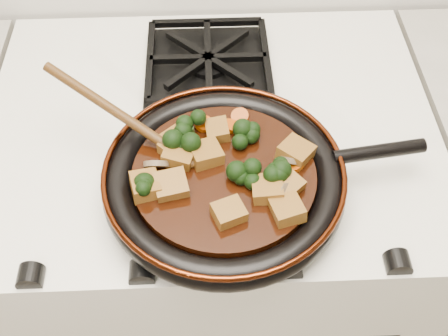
{
  "coord_description": "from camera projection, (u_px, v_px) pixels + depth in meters",
  "views": [
    {
      "loc": [
        -0.0,
        1.04,
        1.59
      ],
      "look_at": [
        0.02,
        1.54,
        0.97
      ],
      "focal_mm": 45.0,
      "sensor_mm": 36.0,
      "label": 1
    }
  ],
  "objects": [
    {
      "name": "broccoli_floret_0",
      "position": [
        243.0,
        136.0,
        0.83
      ],
      "size": [
        0.08,
        0.08,
        0.08
      ],
      "primitive_type": null,
      "rotation": [
        0.21,
        0.24,
        3.0
      ],
      "color": "black",
      "rests_on": "braising_sauce"
    },
    {
      "name": "tofu_cube_0",
      "position": [
        145.0,
        186.0,
        0.77
      ],
      "size": [
        0.05,
        0.05,
        0.03
      ],
      "primitive_type": "cube",
      "rotation": [
        0.07,
        0.05,
        1.82
      ],
      "color": "brown",
      "rests_on": "braising_sauce"
    },
    {
      "name": "mushroom_slice_0",
      "position": [
        290.0,
        160.0,
        0.81
      ],
      "size": [
        0.04,
        0.03,
        0.03
      ],
      "primitive_type": "cylinder",
      "rotation": [
        0.81,
        0.0,
        2.85
      ],
      "color": "brown",
      "rests_on": "braising_sauce"
    },
    {
      "name": "mushroom_slice_2",
      "position": [
        156.0,
        164.0,
        0.8
      ],
      "size": [
        0.04,
        0.03,
        0.04
      ],
      "primitive_type": "cylinder",
      "rotation": [
        0.99,
        0.0,
        3.11
      ],
      "color": "brown",
      "rests_on": "braising_sauce"
    },
    {
      "name": "broccoli_floret_4",
      "position": [
        190.0,
        128.0,
        0.84
      ],
      "size": [
        0.07,
        0.08,
        0.07
      ],
      "primitive_type": null,
      "rotation": [
        0.17,
        -0.15,
        0.27
      ],
      "color": "black",
      "rests_on": "braising_sauce"
    },
    {
      "name": "carrot_coin_0",
      "position": [
        240.0,
        116.0,
        0.86
      ],
      "size": [
        0.03,
        0.03,
        0.02
      ],
      "primitive_type": "cylinder",
      "rotation": [
        0.32,
        -0.2,
        0.0
      ],
      "color": "#A73D04",
      "rests_on": "braising_sauce"
    },
    {
      "name": "braising_sauce",
      "position": [
        224.0,
        177.0,
        0.81
      ],
      "size": [
        0.26,
        0.26,
        0.02
      ],
      "primitive_type": "cylinder",
      "color": "black",
      "rests_on": "skillet"
    },
    {
      "name": "tofu_cube_5",
      "position": [
        286.0,
        185.0,
        0.78
      ],
      "size": [
        0.06,
        0.06,
        0.03
      ],
      "primitive_type": "cube",
      "rotation": [
        -0.03,
        -0.1,
        2.28
      ],
      "color": "brown",
      "rests_on": "braising_sauce"
    },
    {
      "name": "carrot_coin_3",
      "position": [
        231.0,
        126.0,
        0.85
      ],
      "size": [
        0.03,
        0.03,
        0.02
      ],
      "primitive_type": "cylinder",
      "rotation": [
        -0.1,
        0.27,
        0.0
      ],
      "color": "#A73D04",
      "rests_on": "braising_sauce"
    },
    {
      "name": "tofu_cube_8",
      "position": [
        206.0,
        154.0,
        0.81
      ],
      "size": [
        0.06,
        0.06,
        0.03
      ],
      "primitive_type": "cube",
      "rotation": [
        0.07,
        0.05,
        1.9
      ],
      "color": "brown",
      "rests_on": "braising_sauce"
    },
    {
      "name": "broccoli_floret_1",
      "position": [
        276.0,
        172.0,
        0.79
      ],
      "size": [
        0.08,
        0.08,
        0.06
      ],
      "primitive_type": null,
      "rotation": [
        -0.12,
        0.12,
        2.73
      ],
      "color": "black",
      "rests_on": "braising_sauce"
    },
    {
      "name": "tofu_cube_4",
      "position": [
        171.0,
        186.0,
        0.78
      ],
      "size": [
        0.05,
        0.05,
        0.03
      ],
      "primitive_type": "cube",
      "rotation": [
        -0.03,
        -0.11,
        1.78
      ],
      "color": "brown",
      "rests_on": "braising_sauce"
    },
    {
      "name": "tofu_cube_11",
      "position": [
        218.0,
        131.0,
        0.84
      ],
      "size": [
        0.04,
        0.04,
        0.03
      ],
      "primitive_type": "cube",
      "rotation": [
        -0.11,
        -0.0,
        1.68
      ],
      "color": "brown",
      "rests_on": "braising_sauce"
    },
    {
      "name": "carrot_coin_2",
      "position": [
        204.0,
        124.0,
        0.85
      ],
      "size": [
        0.03,
        0.03,
        0.02
      ],
      "primitive_type": "cylinder",
      "rotation": [
        0.1,
        0.26,
        0.0
      ],
      "color": "#A73D04",
      "rests_on": "braising_sauce"
    },
    {
      "name": "tofu_cube_10",
      "position": [
        177.0,
        141.0,
        0.83
      ],
      "size": [
        0.05,
        0.05,
        0.03
      ],
      "primitive_type": "cube",
      "rotation": [
        0.06,
        0.05,
        2.34
      ],
      "color": "brown",
      "rests_on": "braising_sauce"
    },
    {
      "name": "broccoli_floret_5",
      "position": [
        183.0,
        144.0,
        0.82
      ],
      "size": [
        0.08,
        0.08,
        0.08
      ],
      "primitive_type": null,
      "rotation": [
        0.2,
        0.15,
        0.25
      ],
      "color": "black",
      "rests_on": "braising_sauce"
    },
    {
      "name": "burner_grate_back",
      "position": [
        208.0,
        62.0,
        1.02
      ],
      "size": [
        0.23,
        0.23,
        0.03
      ],
      "primitive_type": null,
      "color": "black",
      "rests_on": "stove"
    },
    {
      "name": "broccoli_floret_2",
      "position": [
        153.0,
        184.0,
        0.77
      ],
      "size": [
        0.08,
        0.08,
        0.06
      ],
      "primitive_type": null,
      "rotation": [
        0.02,
        -0.06,
        2.04
      ],
      "color": "black",
      "rests_on": "braising_sauce"
    },
    {
      "name": "tofu_cube_9",
      "position": [
        179.0,
        156.0,
        0.81
      ],
      "size": [
        0.05,
        0.05,
        0.03
      ],
      "primitive_type": "cube",
      "rotation": [
        0.01,
        -0.09,
        2.84
      ],
      "color": "brown",
      "rests_on": "braising_sauce"
    },
    {
      "name": "tofu_cube_2",
      "position": [
        229.0,
        213.0,
        0.75
      ],
      "size": [
        0.05,
        0.05,
        0.02
      ],
      "primitive_type": "cube",
      "rotation": [
        0.02,
        0.03,
        0.38
      ],
      "color": "brown",
      "rests_on": "braising_sauce"
    },
    {
      "name": "tofu_cube_7",
      "position": [
        176.0,
        149.0,
        0.82
      ],
      "size": [
        0.06,
        0.06,
        0.02
      ],
      "primitive_type": "cube",
      "rotation": [
        0.05,
        0.01,
        0.8
      ],
      "color": "brown",
      "rests_on": "braising_sauce"
    },
    {
      "name": "burner_grate_front",
      "position": [
        213.0,
        184.0,
        0.84
      ],
      "size": [
        0.23,
        0.23,
        0.03
      ],
      "primitive_type": null,
      "color": "black",
      "rests_on": "stove"
    },
    {
      "name": "mushroom_slice_1",
      "position": [
        287.0,
        196.0,
        0.77
      ],
      "size": [
        0.04,
        0.04,
        0.03
      ],
      "primitive_type": "cylinder",
      "rotation": [
        0.96,
        0.0,
        1.07
      ],
      "color": "brown",
      "rests_on": "braising_sauce"
    },
    {
      "name": "tofu_cube_1",
      "position": [
        268.0,
        189.0,
        0.77
      ],
      "size": [
        0.04,
        0.04,
        0.03
      ],
      "primitive_type": "cube",
      "rotation": [
        0.06,
        0.1,
        3.13
      ],
      "color": "brown",
      "rests_on": "braising_sauce"
    },
    {
      "name": "wooden_spoon",
      "position": [
        143.0,
        130.0,
        0.82
      ],
      "size": [
        0.14,
        0.1,
        0.24
      ],
      "rotation": [
        0.0,
        0.0,
        2.58
      ],
      "color": "#43280E",
      "rests_on": "braising_sauce"
    },
    {
      "name": "stove",
      "position": [
        214.0,
        257.0,
        1.29
      ],
      "size": [
        0.76,
        0.6,
        0.9
      ],
      "primitive_type": "cube",
      "color": "silver",
      "rests_on": "ground"
    },
    {
      "name": "broccoli_floret_3",
      "position": [
        246.0,
        178.0,
        0.78
      ],
      "size": [
        0.06,
        0.07,
        0.06
      ],
      "primitive_type": null,
      "rotation": [
        -0.08,
        -0.12,
        1.55
      ],
      "color": "black",
      "rests_on": "braising_sauce"
    },
    {
      "name": "tofu_cube_6",
      "position": [
        296.0,
        152.0,
        0.81
      ],
      "size": [
        0.06,
        0.06,
        0.03
      ],
      "primitive_type": "cube",
      "rotation": [
        0.04,
        0.11,
        0.88
      ],
      "color": "brown",
      "rests_on": "braising_sauce"
    },
    {
      "name": "tofu_cube_3",
      "position": [
        287.0,
        210.0,
        0.75
      ],
      "size": [
        0.05,
        0.05,
        0.03
      ],
      "primitive_type": "cube",
      "rotation": [
        -0.09,
        -0.06,
        0.27
      ],
      "color": "brown",
      "rests_on": "braising_sauce"
    },
    {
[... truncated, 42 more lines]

